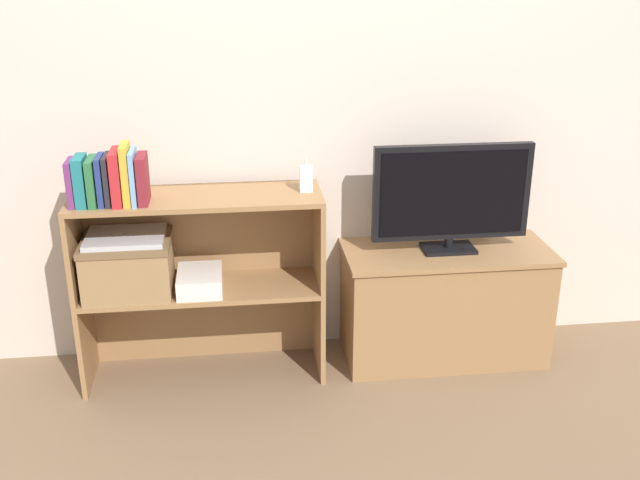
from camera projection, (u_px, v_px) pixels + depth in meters
name	position (u px, v px, depth m)	size (l,w,h in m)	color
ground_plane	(325.00, 385.00, 3.12)	(16.00, 16.00, 0.00)	brown
wall_back	(313.00, 79.00, 3.06)	(10.00, 0.05, 2.40)	beige
tv_stand	(444.00, 303.00, 3.27)	(0.88, 0.39, 0.51)	olive
tv	(452.00, 195.00, 3.08)	(0.66, 0.14, 0.46)	black
bookshelf_lower_tier	(204.00, 310.00, 3.18)	(0.99, 0.32, 0.41)	olive
bookshelf_upper_tier	(198.00, 222.00, 3.03)	(0.99, 0.32, 0.39)	olive
book_plum	(72.00, 183.00, 2.79)	(0.02, 0.13, 0.17)	#6B2D66
book_teal	(81.00, 181.00, 2.79)	(0.04, 0.13, 0.19)	#1E7075
book_forest	(93.00, 182.00, 2.80)	(0.03, 0.14, 0.18)	#286638
book_navy	(101.00, 180.00, 2.80)	(0.02, 0.13, 0.19)	navy
book_charcoal	(108.00, 180.00, 2.80)	(0.02, 0.13, 0.19)	#232328
book_crimson	(117.00, 177.00, 2.80)	(0.04, 0.15, 0.21)	#B22328
book_mustard	(126.00, 174.00, 2.80)	(0.03, 0.14, 0.23)	gold
book_skyblue	(134.00, 177.00, 2.81)	(0.02, 0.15, 0.20)	#709ECC
book_maroon	(143.00, 179.00, 2.82)	(0.04, 0.14, 0.18)	maroon
baby_monitor	(306.00, 179.00, 2.96)	(0.05, 0.03, 0.13)	white
storage_basket_left	(128.00, 263.00, 2.98)	(0.35, 0.29, 0.22)	#937047
laptop	(125.00, 237.00, 2.94)	(0.30, 0.25, 0.02)	#BCBCC1
magazine_stack	(200.00, 281.00, 3.02)	(0.18, 0.23, 0.08)	silver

